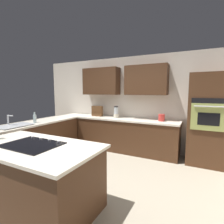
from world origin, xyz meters
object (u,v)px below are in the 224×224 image
sink_unit (14,125)px  cooktop (32,144)px  wall_oven (208,120)px  kettle (162,118)px  spice_rack (97,111)px  dish_soap_bottle (35,118)px  blender (116,113)px

sink_unit → cooktop: bearing=154.1°
wall_oven → sink_unit: (3.68, 2.01, -0.10)m
cooktop → kettle: 3.03m
spice_rack → dish_soap_bottle: 1.77m
blender → dish_soap_bottle: blender is taller
cooktop → blender: bearing=-89.3°
sink_unit → kettle: bearing=-142.5°
spice_rack → kettle: spice_rack is taller
kettle → spice_rack: bearing=-1.2°
wall_oven → spice_rack: bearing=-1.7°
kettle → dish_soap_bottle: dish_soap_bottle is taller
wall_oven → cooktop: wall_oven is taller
sink_unit → spice_rack: bearing=-110.4°
sink_unit → blender: size_ratio=2.15×
blender → kettle: blender is taller
spice_rack → blender: bearing=176.4°
cooktop → dish_soap_bottle: size_ratio=2.77×
blender → spice_rack: (0.65, -0.04, 0.01)m
sink_unit → dish_soap_bottle: size_ratio=2.55×
sink_unit → kettle: size_ratio=3.97×
sink_unit → dish_soap_bottle: (-0.06, -0.48, 0.09)m
wall_oven → spice_rack: 2.90m
cooktop → blender: 2.77m
kettle → dish_soap_bottle: 3.06m
wall_oven → blender: size_ratio=6.23×
spice_rack → sink_unit: bearing=69.6°
sink_unit → blender: 2.51m
cooktop → spice_rack: size_ratio=2.25×
dish_soap_bottle → cooktop: bearing=139.7°
wall_oven → kettle: (1.00, -0.04, -0.03)m
wall_oven → cooktop: bearing=50.9°
cooktop → blender: size_ratio=2.33×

